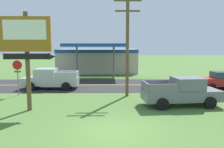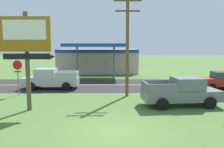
# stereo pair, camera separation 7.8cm
# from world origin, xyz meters

# --- Properties ---
(ground_plane) EXTENTS (180.00, 180.00, 0.00)m
(ground_plane) POSITION_xyz_m (0.00, 0.00, 0.00)
(ground_plane) COLOR #4C7033
(road_asphalt) EXTENTS (140.00, 8.00, 0.02)m
(road_asphalt) POSITION_xyz_m (0.00, 13.00, 0.01)
(road_asphalt) COLOR #2B2B2D
(road_asphalt) RESTS_ON ground
(road_centre_line) EXTENTS (126.00, 0.20, 0.01)m
(road_centre_line) POSITION_xyz_m (0.00, 13.00, 0.02)
(road_centre_line) COLOR gold
(road_centre_line) RESTS_ON road_asphalt
(motel_sign) EXTENTS (3.36, 0.54, 6.18)m
(motel_sign) POSITION_xyz_m (-5.29, 3.59, 4.23)
(motel_sign) COLOR brown
(motel_sign) RESTS_ON ground
(stop_sign) EXTENTS (0.80, 0.08, 2.95)m
(stop_sign) POSITION_xyz_m (-7.78, 8.09, 2.03)
(stop_sign) COLOR slate
(stop_sign) RESTS_ON ground
(utility_pole) EXTENTS (2.18, 0.26, 8.14)m
(utility_pole) POSITION_xyz_m (1.23, 7.77, 4.40)
(utility_pole) COLOR brown
(utility_pole) RESTS_ON ground
(gas_station) EXTENTS (12.00, 11.50, 4.40)m
(gas_station) POSITION_xyz_m (-2.02, 24.57, 1.94)
(gas_station) COLOR beige
(gas_station) RESTS_ON ground
(pickup_grey_parked_on_lawn) EXTENTS (5.36, 2.59, 1.96)m
(pickup_grey_parked_on_lawn) POSITION_xyz_m (4.76, 4.74, 0.96)
(pickup_grey_parked_on_lawn) COLOR slate
(pickup_grey_parked_on_lawn) RESTS_ON ground
(pickup_silver_on_road) EXTENTS (5.20, 2.24, 1.96)m
(pickup_silver_on_road) POSITION_xyz_m (-5.89, 11.00, 0.96)
(pickup_silver_on_road) COLOR #A8AAAF
(pickup_silver_on_road) RESTS_ON ground
(car_red_mid_lane) EXTENTS (4.20, 2.00, 1.64)m
(car_red_mid_lane) POSITION_xyz_m (10.72, 11.00, 0.83)
(car_red_mid_lane) COLOR red
(car_red_mid_lane) RESTS_ON ground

